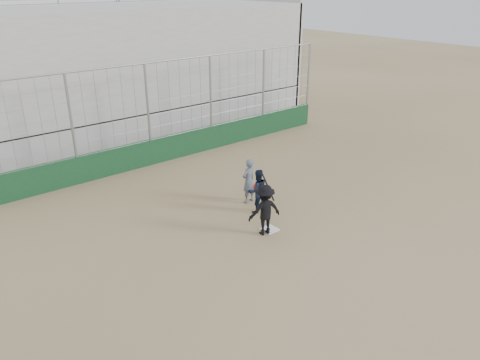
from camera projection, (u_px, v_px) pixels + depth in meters
ground at (270, 230)px, 13.96m from camera, size 90.00×90.00×0.00m
home_plate at (270, 229)px, 13.96m from camera, size 0.44×0.44×0.02m
backstop at (150, 141)px, 18.54m from camera, size 18.10×0.25×4.04m
bleachers at (93, 73)px, 21.27m from camera, size 20.25×6.70×6.98m
batter_at_plate at (265, 210)px, 13.47m from camera, size 1.11×0.84×1.72m
catcher_crouched at (257, 198)px, 14.85m from camera, size 0.79×0.66×1.00m
umpire at (249, 183)px, 15.42m from camera, size 0.61×0.45×1.38m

